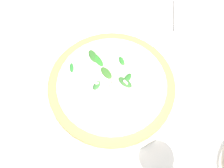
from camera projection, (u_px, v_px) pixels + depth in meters
ground_plane at (103, 87)px, 0.80m from camera, size 6.00×6.00×0.00m
pizza_arugula_main at (112, 86)px, 0.78m from camera, size 0.34×0.34×0.05m
napkin at (176, 9)px, 0.92m from camera, size 0.14×0.12×0.01m
fork at (176, 6)px, 0.92m from camera, size 0.18×0.07×0.00m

